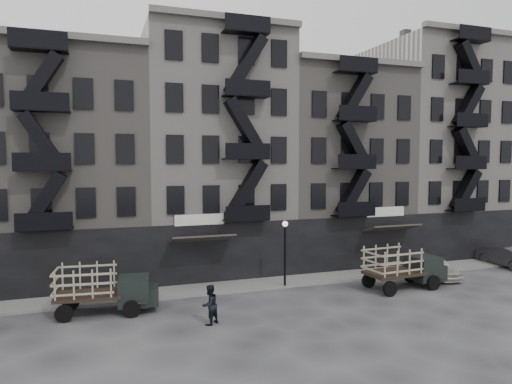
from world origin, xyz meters
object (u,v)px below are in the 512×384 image
object	(u,v)px
car_far	(505,256)
pedestrian_mid	(210,305)
stake_truck_west	(104,286)
car_east	(437,268)
stake_truck_east	(404,264)

from	to	relation	value
car_far	pedestrian_mid	distance (m)	24.76
stake_truck_west	car_east	size ratio (longest dim) A/B	1.34
stake_truck_east	car_east	size ratio (longest dim) A/B	1.37
car_far	stake_truck_east	bearing A→B (deg)	14.07
car_east	stake_truck_west	bearing A→B (deg)	-171.52
stake_truck_west	stake_truck_east	distance (m)	18.00
stake_truck_east	pedestrian_mid	distance (m)	13.25
stake_truck_west	pedestrian_mid	xyz separation A→B (m)	(4.91, -3.42, -0.50)
car_east	stake_truck_east	bearing A→B (deg)	-151.35
car_east	car_far	world-z (taller)	car_far
stake_truck_east	car_far	xyz separation A→B (m)	(11.24, 2.59, -0.77)
pedestrian_mid	car_east	bearing A→B (deg)	158.36
stake_truck_west	pedestrian_mid	distance (m)	6.01
stake_truck_west	pedestrian_mid	bearing A→B (deg)	-28.49
car_east	pedestrian_mid	world-z (taller)	pedestrian_mid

